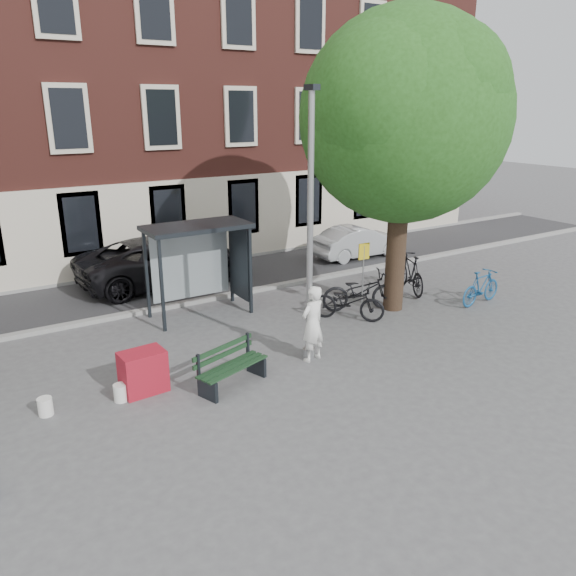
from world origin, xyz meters
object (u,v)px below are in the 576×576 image
Objects in this scene: red_stand at (143,372)px; bike_a at (360,291)px; bench at (231,368)px; bike_d at (410,273)px; car_silver at (358,242)px; car_dark at (164,260)px; lamppost at (310,243)px; painter at (313,324)px; notice_sign at (364,262)px; bike_c at (348,302)px; bike_b at (481,287)px; bus_shelter at (209,247)px.

bike_a is at bearing 11.89° from red_stand.
bike_d is (7.70, 2.67, 0.22)m from bench.
car_dark is at bearing 84.93° from car_silver.
painter is (0.01, -0.13, -1.87)m from lamppost.
red_stand is at bearing 124.54° from bike_a.
notice_sign reaches higher than bench.
painter is at bearing 172.09° from bike_c.
lamppost is 6.79× the size of red_stand.
car_silver is (7.64, -0.80, -0.17)m from car_dark.
car_dark is at bearing 96.06° from lamppost.
lamppost is at bearing 87.99° from bike_b.
lamppost reaches higher than bus_shelter.
car_silver is 4.15× the size of red_stand.
bike_c reaches higher than bench.
notice_sign is at bearing 29.73° from lamppost.
notice_sign is (-3.84, -4.95, 0.90)m from car_silver.
painter is at bearing 135.76° from car_silver.
bus_shelter is 7.99m from car_silver.
car_dark is (1.38, 7.73, 0.38)m from bench.
bench is 4.82m from bike_c.
car_dark is 6.27× the size of red_stand.
lamppost is 4.51m from red_stand.
bench is at bearing 88.80° from bike_b.
car_dark is 7.68m from car_silver.
car_silver is at bearing -99.49° from car_dark.
bike_a is at bearing 31.85° from lamppost.
bus_shelter is at bearing 82.11° from bike_a.
bike_d reaches higher than bike_b.
car_silver is at bearing -148.48° from painter.
lamppost is at bearing -97.03° from painter.
bus_shelter is 3.55m from car_dark.
bike_a is (3.08, 2.05, -0.32)m from painter.
bike_a is 0.96m from notice_sign.
car_silver is (0.34, 6.25, 0.09)m from bike_b.
painter is 0.49× the size of car_silver.
bike_c is 0.54× the size of car_silver.
car_dark is at bearing -97.27° from painter.
bus_shelter is 0.76× the size of car_silver.
bike_b is 0.85× the size of bike_d.
bike_b is 0.85× the size of notice_sign.
red_stand is at bearing 173.08° from lamppost.
lamppost is at bearing -11.51° from bench.
red_stand is at bearing 33.34° from bike_d.
car_dark is (-6.33, 5.06, 0.16)m from bike_d.
bike_d reaches higher than car_silver.
bike_b is 0.47× the size of car_silver.
painter is 0.82× the size of bike_a.
bench is 0.32× the size of car_dark.
car_silver is at bearing -8.78° from bike_b.
car_dark is 7.64m from red_stand.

